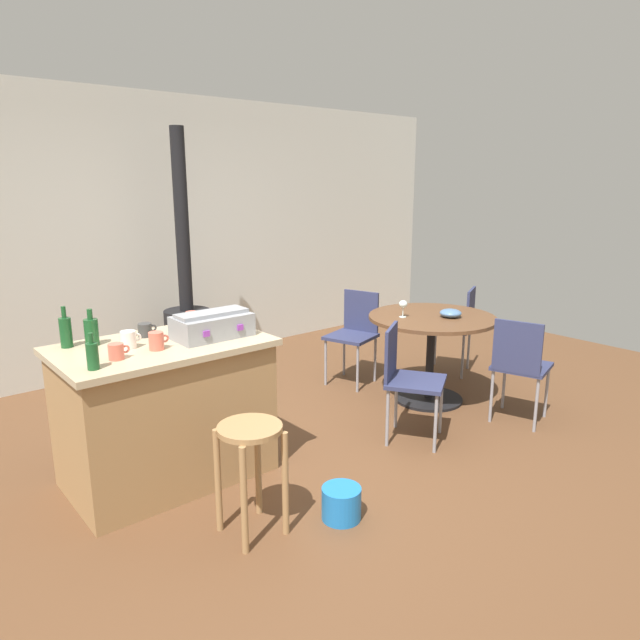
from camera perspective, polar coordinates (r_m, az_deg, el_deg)
The scene contains 22 objects.
ground_plane at distance 4.06m, azimuth -0.86°, elevation -13.62°, with size 8.80×8.80×0.00m, color brown.
back_wall at distance 5.97m, azimuth -17.59°, elevation 8.15°, with size 8.00×0.10×2.70m, color beige.
kitchen_island at distance 3.77m, azimuth -15.12°, elevation -8.77°, with size 1.26×0.79×0.90m.
wooden_stool at distance 3.11m, azimuth -6.94°, elevation -13.10°, with size 0.34×0.34×0.62m.
dining_table at distance 4.95m, azimuth 11.03°, elevation -1.56°, with size 1.07×1.07×0.75m.
folding_chair_near at distance 4.20m, azimuth 8.63°, elevation -5.38°, with size 0.55×0.55×0.85m.
folding_chair_far at distance 4.69m, azimuth 19.32°, elevation -4.02°, with size 0.50×0.50×0.85m.
folding_chair_left at distance 5.76m, azimuth 13.53°, elevation -0.33°, with size 0.54×0.54×0.86m.
folding_chair_right at distance 5.36m, azimuth 3.48°, elevation -0.99°, with size 0.50×0.50×0.86m.
wood_stove at distance 5.66m, azimuth -13.09°, elevation -0.04°, with size 0.44×0.45×2.34m.
toolbox at distance 3.67m, azimuth -10.71°, elevation -0.50°, with size 0.48×0.28×0.17m.
bottle_0 at distance 3.71m, azimuth -24.04°, elevation -1.06°, with size 0.07×0.07×0.25m.
bottle_1 at distance 3.23m, azimuth -21.75°, elevation -3.30°, with size 0.06×0.06×0.20m.
bottle_2 at distance 3.70m, azimuth -21.85°, elevation -1.06°, with size 0.08×0.08×0.22m.
cup_0 at distance 3.56m, azimuth -18.56°, elevation -1.87°, with size 0.13×0.09×0.10m.
cup_1 at distance 3.37m, azimuth -19.65°, elevation -2.98°, with size 0.12×0.08×0.09m.
cup_2 at distance 3.80m, azimuth -17.04°, elevation -0.96°, with size 0.12×0.09×0.09m.
cup_3 at distance 3.98m, azimuth -12.64°, elevation 0.11°, with size 0.12×0.08×0.10m.
cup_4 at distance 3.49m, azimuth -15.99°, elevation -2.01°, with size 0.12×0.09×0.11m.
wine_glass at distance 4.80m, azimuth 8.29°, elevation 1.52°, with size 0.07×0.07×0.14m.
serving_bowl at distance 4.89m, azimuth 12.90°, elevation 0.68°, with size 0.18×0.18×0.07m, color #4C7099.
plastic_bucket at distance 3.39m, azimuth 2.14°, elevation -17.80°, with size 0.22×0.22×0.19m, color blue.
Camera 1 is at (-2.27, -2.80, 1.86)m, focal length 32.07 mm.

